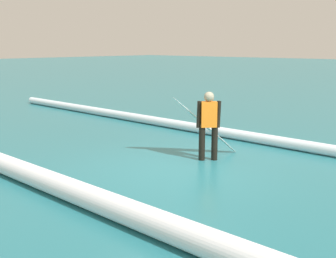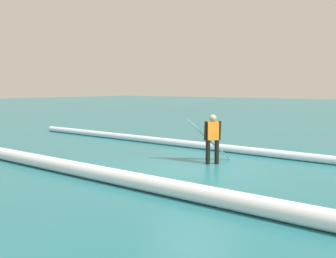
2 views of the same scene
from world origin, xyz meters
The scene contains 5 objects.
ground_plane centered at (0.00, 0.00, 0.00)m, with size 138.54×138.54×0.00m, color #246F7A.
surfer centered at (-0.04, -0.97, 0.85)m, with size 0.39×0.43×1.51m.
surfboard centered at (0.27, -1.27, 0.69)m, with size 1.04×1.56×1.40m.
wave_crest_foreground centered at (1.60, -3.15, 0.14)m, with size 0.27×0.27×19.29m, color white.
wave_crest_midground centered at (0.42, 2.56, 0.19)m, with size 0.38×0.38×16.66m, color white.
Camera 1 is at (-5.53, 6.41, 2.50)m, focal length 45.75 mm.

